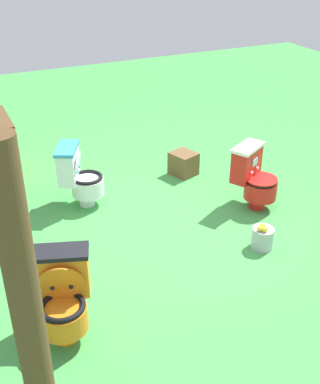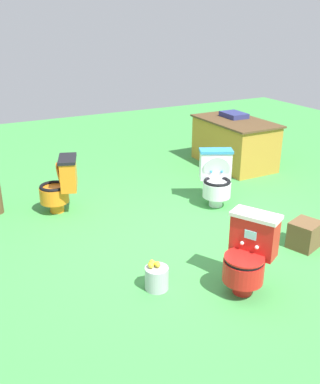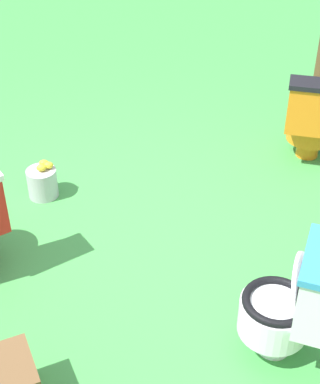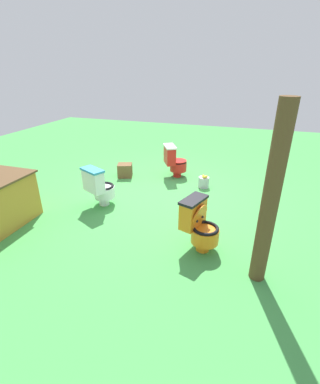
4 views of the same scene
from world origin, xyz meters
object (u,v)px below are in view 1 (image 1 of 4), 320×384
object	(u,v)px
toilet_orange	(63,296)
small_crate	(183,164)
toilet_white	(79,176)
toilet_red	(254,177)
wooden_post	(26,309)
lemon_bucket	(262,237)

from	to	relation	value
toilet_orange	small_crate	xyz separation A→B (m)	(2.14, 2.09, -0.22)
toilet_white	toilet_red	xyz separation A→B (m)	(1.78, -0.87, -0.00)
toilet_red	small_crate	bearing A→B (deg)	-100.92
toilet_orange	wooden_post	size ratio (longest dim) A/B	0.35
toilet_red	wooden_post	size ratio (longest dim) A/B	0.35
toilet_white	small_crate	world-z (taller)	toilet_white
toilet_red	toilet_orange	distance (m)	2.69
toilet_orange	wooden_post	bearing A→B (deg)	84.88
toilet_red	lemon_bucket	size ratio (longest dim) A/B	2.63
toilet_white	toilet_red	bearing A→B (deg)	89.84
small_crate	toilet_white	bearing A→B (deg)	-172.53
toilet_red	toilet_orange	xyz separation A→B (m)	(-2.48, -1.03, 0.00)
toilet_white	toilet_red	size ratio (longest dim) A/B	1.00
wooden_post	toilet_orange	bearing A→B (deg)	65.76
toilet_white	lemon_bucket	size ratio (longest dim) A/B	2.63
toilet_white	wooden_post	world-z (taller)	wooden_post
toilet_white	lemon_bucket	world-z (taller)	toilet_white
wooden_post	small_crate	xyz separation A→B (m)	(2.49, 2.86, -0.88)
toilet_red	small_crate	world-z (taller)	toilet_red
small_crate	toilet_orange	bearing A→B (deg)	-135.75
toilet_orange	lemon_bucket	world-z (taller)	toilet_orange
toilet_red	toilet_orange	size ratio (longest dim) A/B	1.00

